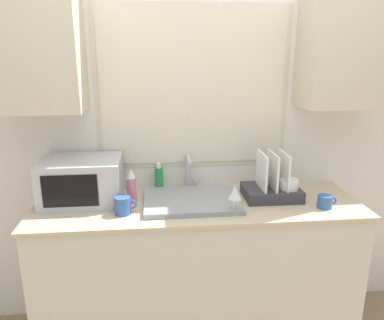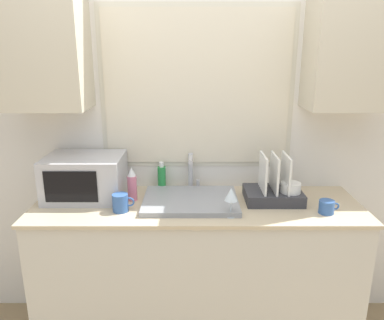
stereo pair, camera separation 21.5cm
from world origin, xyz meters
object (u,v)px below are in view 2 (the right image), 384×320
at_px(microwave, 87,177).
at_px(mug_near_sink, 122,203).
at_px(spray_bottle, 134,184).
at_px(dish_rack, 277,190).
at_px(faucet, 193,169).
at_px(soap_bottle, 163,177).
at_px(wine_glass, 233,195).

bearing_deg(microwave, mug_near_sink, -40.08).
distance_m(spray_bottle, mug_near_sink, 0.18).
bearing_deg(mug_near_sink, dish_rack, 9.42).
height_order(faucet, mug_near_sink, faucet).
bearing_deg(mug_near_sink, soap_bottle, 59.88).
relative_size(spray_bottle, wine_glass, 1.26).
bearing_deg(microwave, faucet, 11.35).
distance_m(dish_rack, wine_glass, 0.37).
distance_m(dish_rack, mug_near_sink, 0.92).
bearing_deg(soap_bottle, microwave, -162.79).
bearing_deg(dish_rack, wine_glass, -142.81).
relative_size(dish_rack, mug_near_sink, 2.71).
bearing_deg(spray_bottle, microwave, 171.15).
bearing_deg(faucet, spray_bottle, -153.74).
height_order(faucet, wine_glass, faucet).
xyz_separation_m(dish_rack, soap_bottle, (-0.70, 0.21, 0.01)).
bearing_deg(wine_glass, faucet, 117.78).
xyz_separation_m(dish_rack, mug_near_sink, (-0.91, -0.15, -0.02)).
height_order(faucet, soap_bottle, faucet).
relative_size(faucet, microwave, 0.52).
xyz_separation_m(dish_rack, spray_bottle, (-0.87, 0.02, 0.03)).
relative_size(soap_bottle, mug_near_sink, 1.48).
bearing_deg(faucet, dish_rack, -20.97).
bearing_deg(wine_glass, dish_rack, 37.19).
bearing_deg(spray_bottle, soap_bottle, 48.76).
height_order(soap_bottle, mug_near_sink, soap_bottle).
relative_size(mug_near_sink, wine_glass, 0.75).
bearing_deg(dish_rack, mug_near_sink, -170.58).
relative_size(faucet, soap_bottle, 1.30).
height_order(faucet, microwave, microwave).
bearing_deg(soap_bottle, spray_bottle, -131.24).
relative_size(microwave, spray_bottle, 2.23).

